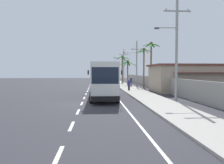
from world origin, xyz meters
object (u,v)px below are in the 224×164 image
motorcycle_beside_bus (116,86)px  roadside_building (192,78)px  coach_bus_foreground (104,79)px  pedestrian_near_kerb (129,84)px  utility_pole_far (123,64)px  palm_nearest (122,64)px  palm_third (128,66)px  palm_second (151,55)px  palm_fourth (144,59)px  utility_pole_nearest (176,47)px  pedestrian_midwalk (131,81)px  utility_pole_mid (136,62)px

motorcycle_beside_bus → roadside_building: 11.10m
coach_bus_foreground → pedestrian_near_kerb: 9.30m
utility_pole_far → coach_bus_foreground: bearing=-100.4°
pedestrian_near_kerb → palm_nearest: 21.50m
utility_pole_far → palm_third: 15.97m
palm_second → roadside_building: bearing=-41.8°
motorcycle_beside_bus → palm_fourth: 8.06m
coach_bus_foreground → palm_third: size_ratio=2.23×
utility_pole_far → palm_nearest: 7.00m
utility_pole_nearest → roadside_building: (6.10, 10.11, -3.20)m
utility_pole_nearest → palm_third: size_ratio=1.87×
motorcycle_beside_bus → palm_nearest: size_ratio=0.29×
motorcycle_beside_bus → palm_third: palm_third is taller
utility_pole_nearest → palm_second: (1.34, 14.38, 0.29)m
pedestrian_midwalk → roadside_building: size_ratio=0.15×
motorcycle_beside_bus → palm_second: bearing=8.8°
palm_third → roadside_building: palm_third is taller
palm_second → palm_third: (-2.36, 9.70, -1.50)m
pedestrian_near_kerb → palm_fourth: bearing=-124.3°
utility_pole_mid → palm_nearest: size_ratio=1.24×
utility_pole_mid → roadside_building: bearing=-58.1°
motorcycle_beside_bus → utility_pole_mid: utility_pole_mid is taller
motorcycle_beside_bus → pedestrian_near_kerb: 2.40m
coach_bus_foreground → utility_pole_nearest: 8.11m
motorcycle_beside_bus → pedestrian_near_kerb: (1.82, -1.53, 0.28)m
pedestrian_near_kerb → utility_pole_far: utility_pole_far is taller
roadside_building → palm_third: bearing=117.0°
pedestrian_midwalk → palm_second: 7.28m
pedestrian_midwalk → palm_third: size_ratio=0.34×
utility_pole_nearest → palm_fourth: (0.90, 17.72, -0.10)m
utility_pole_nearest → palm_nearest: 33.09m
pedestrian_near_kerb → palm_nearest: bearing=-97.3°
pedestrian_near_kerb → palm_nearest: (1.53, 21.10, 3.81)m
utility_pole_far → palm_second: bearing=-87.2°
motorcycle_beside_bus → palm_fourth: (5.29, 4.23, 4.38)m
utility_pole_far → roadside_building: bearing=-78.6°
coach_bus_foreground → palm_second: bearing=53.7°
palm_fourth → pedestrian_near_kerb: bearing=-121.1°
pedestrian_midwalk → palm_fourth: bearing=-32.5°
pedestrian_near_kerb → utility_pole_far: 28.41m
utility_pole_nearest → palm_second: 14.45m
coach_bus_foreground → pedestrian_midwalk: coach_bus_foreground is taller
palm_nearest → pedestrian_near_kerb: bearing=-94.1°
pedestrian_midwalk → palm_nearest: 13.87m
pedestrian_midwalk → palm_nearest: bearing=103.6°
coach_bus_foreground → pedestrian_midwalk: 17.02m
utility_pole_mid → palm_second: size_ratio=1.12×
pedestrian_near_kerb → palm_third: palm_third is taller
pedestrian_near_kerb → palm_third: 12.57m
palm_nearest → palm_third: palm_nearest is taller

